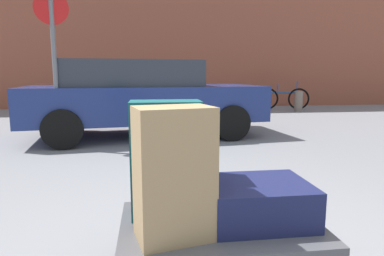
{
  "coord_description": "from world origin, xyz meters",
  "views": [
    {
      "loc": [
        -0.39,
        -1.75,
        1.16
      ],
      "look_at": [
        0.0,
        1.2,
        0.69
      ],
      "focal_mm": 31.27,
      "sensor_mm": 36.0,
      "label": 1
    }
  ],
  "objects_px": {
    "suitcase_tan_front_right": "(174,174)",
    "bicycle_leaning": "(283,98)",
    "suitcase_navy_rear_right": "(258,201)",
    "luggage_cart": "(220,234)",
    "suitcase_teal_front_left": "(166,159)",
    "bollard_kerb_near": "(254,102)",
    "parked_car": "(143,96)",
    "bollard_kerb_mid": "(299,101)",
    "no_parking_sign": "(54,54)"
  },
  "relations": [
    {
      "from": "suitcase_tan_front_right",
      "to": "parked_car",
      "type": "distance_m",
      "value": 4.82
    },
    {
      "from": "luggage_cart",
      "to": "suitcase_tan_front_right",
      "type": "relative_size",
      "value": 1.66
    },
    {
      "from": "suitcase_tan_front_right",
      "to": "bollard_kerb_mid",
      "type": "relative_size",
      "value": 1.03
    },
    {
      "from": "suitcase_tan_front_right",
      "to": "suitcase_teal_front_left",
      "type": "height_order",
      "value": "suitcase_teal_front_left"
    },
    {
      "from": "suitcase_tan_front_right",
      "to": "bollard_kerb_near",
      "type": "xyz_separation_m",
      "value": [
        3.2,
        8.53,
        -0.35
      ]
    },
    {
      "from": "suitcase_navy_rear_right",
      "to": "suitcase_tan_front_right",
      "type": "distance_m",
      "value": 0.56
    },
    {
      "from": "luggage_cart",
      "to": "suitcase_navy_rear_right",
      "type": "height_order",
      "value": "suitcase_navy_rear_right"
    },
    {
      "from": "suitcase_navy_rear_right",
      "to": "no_parking_sign",
      "type": "relative_size",
      "value": 0.24
    },
    {
      "from": "suitcase_tan_front_right",
      "to": "bollard_kerb_mid",
      "type": "distance_m",
      "value": 9.73
    },
    {
      "from": "suitcase_navy_rear_right",
      "to": "parked_car",
      "type": "xyz_separation_m",
      "value": [
        -0.7,
        4.67,
        0.31
      ]
    },
    {
      "from": "suitcase_navy_rear_right",
      "to": "suitcase_teal_front_left",
      "type": "relative_size",
      "value": 0.84
    },
    {
      "from": "suitcase_teal_front_left",
      "to": "bollard_kerb_near",
      "type": "distance_m",
      "value": 8.84
    },
    {
      "from": "bicycle_leaning",
      "to": "bollard_kerb_mid",
      "type": "bearing_deg",
      "value": -74.18
    },
    {
      "from": "luggage_cart",
      "to": "bicycle_leaning",
      "type": "bearing_deg",
      "value": 65.31
    },
    {
      "from": "suitcase_tan_front_right",
      "to": "bicycle_leaning",
      "type": "xyz_separation_m",
      "value": [
        4.46,
        9.26,
        -0.3
      ]
    },
    {
      "from": "luggage_cart",
      "to": "suitcase_teal_front_left",
      "type": "bearing_deg",
      "value": 151.71
    },
    {
      "from": "suitcase_navy_rear_right",
      "to": "bicycle_leaning",
      "type": "height_order",
      "value": "bicycle_leaning"
    },
    {
      "from": "suitcase_tan_front_right",
      "to": "suitcase_teal_front_left",
      "type": "xyz_separation_m",
      "value": [
        -0.02,
        0.3,
        0.0
      ]
    },
    {
      "from": "suitcase_teal_front_left",
      "to": "bicycle_leaning",
      "type": "bearing_deg",
      "value": 63.98
    },
    {
      "from": "bicycle_leaning",
      "to": "parked_car",
      "type": "bearing_deg",
      "value": -136.4
    },
    {
      "from": "luggage_cart",
      "to": "suitcase_navy_rear_right",
      "type": "bearing_deg",
      "value": -1.67
    },
    {
      "from": "luggage_cart",
      "to": "bicycle_leaning",
      "type": "distance_m",
      "value": 10.04
    },
    {
      "from": "suitcase_teal_front_left",
      "to": "no_parking_sign",
      "type": "bearing_deg",
      "value": 113.6
    },
    {
      "from": "bollard_kerb_mid",
      "to": "bollard_kerb_near",
      "type": "bearing_deg",
      "value": 180.0
    },
    {
      "from": "suitcase_tan_front_right",
      "to": "bollard_kerb_mid",
      "type": "bearing_deg",
      "value": 48.74
    },
    {
      "from": "suitcase_navy_rear_right",
      "to": "bicycle_leaning",
      "type": "distance_m",
      "value": 9.95
    },
    {
      "from": "suitcase_navy_rear_right",
      "to": "suitcase_tan_front_right",
      "type": "bearing_deg",
      "value": -164.14
    },
    {
      "from": "no_parking_sign",
      "to": "luggage_cart",
      "type": "bearing_deg",
      "value": -64.06
    },
    {
      "from": "suitcase_navy_rear_right",
      "to": "suitcase_teal_front_left",
      "type": "distance_m",
      "value": 0.58
    },
    {
      "from": "luggage_cart",
      "to": "bollard_kerb_near",
      "type": "distance_m",
      "value": 8.88
    },
    {
      "from": "bollard_kerb_near",
      "to": "no_parking_sign",
      "type": "relative_size",
      "value": 0.27
    },
    {
      "from": "bicycle_leaning",
      "to": "suitcase_navy_rear_right",
      "type": "bearing_deg",
      "value": -113.53
    },
    {
      "from": "parked_car",
      "to": "no_parking_sign",
      "type": "distance_m",
      "value": 1.79
    },
    {
      "from": "bollard_kerb_near",
      "to": "suitcase_navy_rear_right",
      "type": "bearing_deg",
      "value": -107.92
    },
    {
      "from": "no_parking_sign",
      "to": "suitcase_tan_front_right",
      "type": "bearing_deg",
      "value": -68.32
    },
    {
      "from": "bollard_kerb_near",
      "to": "bicycle_leaning",
      "type": "bearing_deg",
      "value": 30.22
    },
    {
      "from": "suitcase_tan_front_right",
      "to": "parked_car",
      "type": "height_order",
      "value": "parked_car"
    },
    {
      "from": "bollard_kerb_near",
      "to": "bollard_kerb_mid",
      "type": "distance_m",
      "value": 1.47
    },
    {
      "from": "suitcase_navy_rear_right",
      "to": "bollard_kerb_near",
      "type": "xyz_separation_m",
      "value": [
        2.71,
        8.39,
        -0.12
      ]
    },
    {
      "from": "suitcase_teal_front_left",
      "to": "parked_car",
      "type": "xyz_separation_m",
      "value": [
        -0.19,
        4.51,
        0.08
      ]
    },
    {
      "from": "suitcase_tan_front_right",
      "to": "bicycle_leaning",
      "type": "height_order",
      "value": "suitcase_tan_front_right"
    },
    {
      "from": "suitcase_navy_rear_right",
      "to": "bicycle_leaning",
      "type": "bearing_deg",
      "value": 66.51
    },
    {
      "from": "parked_car",
      "to": "bollard_kerb_near",
      "type": "distance_m",
      "value": 5.07
    },
    {
      "from": "bollard_kerb_near",
      "to": "bollard_kerb_mid",
      "type": "relative_size",
      "value": 1.0
    },
    {
      "from": "luggage_cart",
      "to": "bollard_kerb_near",
      "type": "bearing_deg",
      "value": 70.72
    },
    {
      "from": "suitcase_tan_front_right",
      "to": "parked_car",
      "type": "bearing_deg",
      "value": 79.99
    },
    {
      "from": "bicycle_leaning",
      "to": "no_parking_sign",
      "type": "bearing_deg",
      "value": -137.77
    },
    {
      "from": "luggage_cart",
      "to": "suitcase_tan_front_right",
      "type": "height_order",
      "value": "suitcase_tan_front_right"
    },
    {
      "from": "suitcase_navy_rear_right",
      "to": "no_parking_sign",
      "type": "height_order",
      "value": "no_parking_sign"
    },
    {
      "from": "suitcase_tan_front_right",
      "to": "no_parking_sign",
      "type": "distance_m",
      "value": 4.2
    }
  ]
}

